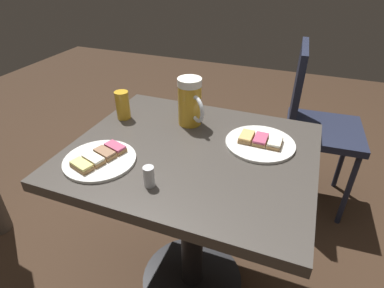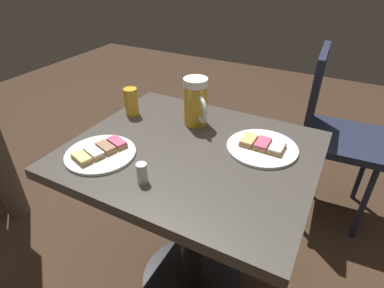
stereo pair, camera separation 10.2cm
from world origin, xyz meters
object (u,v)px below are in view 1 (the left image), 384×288
(plate_far, at_px, (100,159))
(beer_glass_small, at_px, (123,105))
(plate_near, at_px, (260,142))
(beer_mug, at_px, (190,102))
(cafe_chair, at_px, (313,119))
(salt_shaker, at_px, (149,176))

(plate_far, xyz_separation_m, beer_glass_small, (-0.28, -0.09, 0.05))
(plate_near, bearing_deg, beer_glass_small, -90.42)
(beer_mug, bearing_deg, plate_near, 79.09)
(plate_near, bearing_deg, cafe_chair, 164.80)
(salt_shaker, bearing_deg, plate_near, 142.44)
(plate_far, distance_m, beer_mug, 0.38)
(beer_mug, bearing_deg, cafe_chair, 142.85)
(beer_mug, height_order, beer_glass_small, beer_mug)
(plate_near, distance_m, salt_shaker, 0.41)
(beer_mug, relative_size, beer_glass_small, 1.63)
(plate_far, relative_size, beer_glass_small, 2.05)
(plate_far, xyz_separation_m, cafe_chair, (-0.92, 0.62, -0.20))
(plate_near, height_order, cafe_chair, cafe_chair)
(beer_mug, relative_size, salt_shaker, 2.85)
(plate_near, relative_size, cafe_chair, 0.26)
(salt_shaker, xyz_separation_m, cafe_chair, (-0.97, 0.42, -0.22))
(plate_near, xyz_separation_m, beer_glass_small, (-0.00, -0.53, 0.05))
(cafe_chair, bearing_deg, plate_far, -37.38)
(salt_shaker, bearing_deg, cafe_chair, 156.35)
(plate_far, bearing_deg, salt_shaker, 76.84)
(beer_mug, height_order, cafe_chair, cafe_chair)
(beer_glass_small, xyz_separation_m, salt_shaker, (0.33, 0.28, -0.02))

